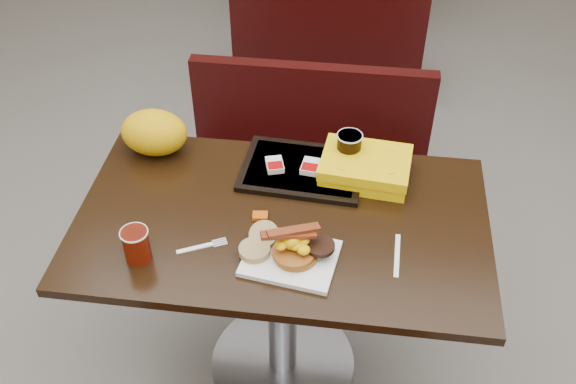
# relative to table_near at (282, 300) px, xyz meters

# --- Properties ---
(floor) EXTENTS (6.00, 7.00, 0.01)m
(floor) POSITION_rel_table_near_xyz_m (0.00, 0.00, -0.38)
(floor) COLOR gray
(floor) RESTS_ON ground
(table_near) EXTENTS (1.20, 0.70, 0.75)m
(table_near) POSITION_rel_table_near_xyz_m (0.00, 0.00, 0.00)
(table_near) COLOR black
(table_near) RESTS_ON floor
(bench_near_n) EXTENTS (1.00, 0.46, 0.72)m
(bench_near_n) POSITION_rel_table_near_xyz_m (0.00, 0.70, -0.02)
(bench_near_n) COLOR black
(bench_near_n) RESTS_ON floor
(bench_far_s) EXTENTS (1.00, 0.46, 0.72)m
(bench_far_s) POSITION_rel_table_near_xyz_m (0.00, 1.90, -0.02)
(bench_far_s) COLOR black
(bench_far_s) RESTS_ON floor
(platter) EXTENTS (0.27, 0.23, 0.01)m
(platter) POSITION_rel_table_near_xyz_m (0.05, -0.16, 0.38)
(platter) COLOR white
(platter) RESTS_ON table_near
(pancake_stack) EXTENTS (0.15, 0.15, 0.02)m
(pancake_stack) POSITION_rel_table_near_xyz_m (0.06, -0.16, 0.40)
(pancake_stack) COLOR #8C5717
(pancake_stack) RESTS_ON platter
(sausage_patty) EXTENTS (0.10, 0.10, 0.01)m
(sausage_patty) POSITION_rel_table_near_xyz_m (0.12, -0.14, 0.42)
(sausage_patty) COLOR black
(sausage_patty) RESTS_ON pancake_stack
(scrambled_eggs) EXTENTS (0.10, 0.09, 0.05)m
(scrambled_eggs) POSITION_rel_table_near_xyz_m (0.05, -0.15, 0.44)
(scrambled_eggs) COLOR #F6BA04
(scrambled_eggs) RESTS_ON pancake_stack
(bacon_strips) EXTENTS (0.16, 0.11, 0.01)m
(bacon_strips) POSITION_rel_table_near_xyz_m (0.04, -0.15, 0.47)
(bacon_strips) COLOR #410407
(bacon_strips) RESTS_ON scrambled_eggs
(muffin_bottom) EXTENTS (0.10, 0.10, 0.02)m
(muffin_bottom) POSITION_rel_table_near_xyz_m (-0.05, -0.16, 0.40)
(muffin_bottom) COLOR #A18D55
(muffin_bottom) RESTS_ON platter
(muffin_top) EXTENTS (0.10, 0.10, 0.05)m
(muffin_top) POSITION_rel_table_near_xyz_m (-0.03, -0.11, 0.41)
(muffin_top) COLOR #A18D55
(muffin_top) RESTS_ON platter
(coffee_cup_near) EXTENTS (0.09, 0.09, 0.10)m
(coffee_cup_near) POSITION_rel_table_near_xyz_m (-0.36, -0.21, 0.43)
(coffee_cup_near) COLOR maroon
(coffee_cup_near) RESTS_ON table_near
(fork) EXTENTS (0.14, 0.09, 0.00)m
(fork) POSITION_rel_table_near_xyz_m (-0.22, -0.15, 0.38)
(fork) COLOR white
(fork) RESTS_ON table_near
(knife) EXTENTS (0.02, 0.16, 0.00)m
(knife) POSITION_rel_table_near_xyz_m (0.33, -0.11, 0.38)
(knife) COLOR white
(knife) RESTS_ON table_near
(condiment_syrup) EXTENTS (0.05, 0.04, 0.01)m
(condiment_syrup) POSITION_rel_table_near_xyz_m (-0.06, -0.00, 0.38)
(condiment_syrup) COLOR #B84807
(condiment_syrup) RESTS_ON table_near
(tray) EXTENTS (0.39, 0.29, 0.02)m
(tray) POSITION_rel_table_near_xyz_m (0.04, 0.22, 0.38)
(tray) COLOR black
(tray) RESTS_ON table_near
(hashbrown_sleeve_left) EXTENTS (0.07, 0.08, 0.02)m
(hashbrown_sleeve_left) POSITION_rel_table_near_xyz_m (-0.05, 0.21, 0.40)
(hashbrown_sleeve_left) COLOR silver
(hashbrown_sleeve_left) RESTS_ON tray
(hashbrown_sleeve_right) EXTENTS (0.06, 0.08, 0.02)m
(hashbrown_sleeve_right) POSITION_rel_table_near_xyz_m (0.06, 0.21, 0.40)
(hashbrown_sleeve_right) COLOR silver
(hashbrown_sleeve_right) RESTS_ON tray
(coffee_cup_far) EXTENTS (0.09, 0.09, 0.10)m
(coffee_cup_far) POSITION_rel_table_near_xyz_m (0.18, 0.26, 0.44)
(coffee_cup_far) COLOR black
(coffee_cup_far) RESTS_ON tray
(clamshell) EXTENTS (0.29, 0.23, 0.07)m
(clamshell) POSITION_rel_table_near_xyz_m (0.23, 0.22, 0.41)
(clamshell) COLOR #EFBF03
(clamshell) RESTS_ON table_near
(paper_bag) EXTENTS (0.26, 0.22, 0.15)m
(paper_bag) POSITION_rel_table_near_xyz_m (-0.45, 0.26, 0.45)
(paper_bag) COLOR yellow
(paper_bag) RESTS_ON table_near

